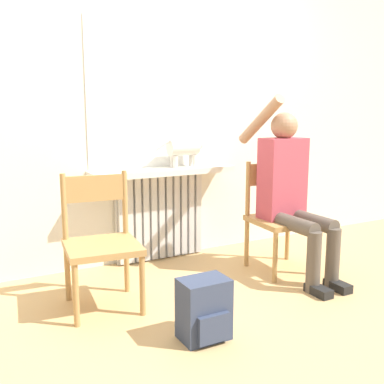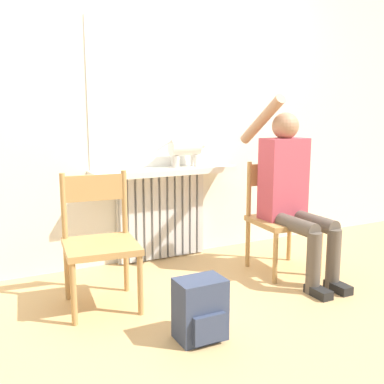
# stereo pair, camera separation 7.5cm
# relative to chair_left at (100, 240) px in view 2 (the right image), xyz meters

# --- Properties ---
(ground_plane) EXTENTS (12.00, 12.00, 0.00)m
(ground_plane) POSITION_rel_chair_left_xyz_m (0.71, -0.48, -0.43)
(ground_plane) COLOR tan
(wall_with_window) EXTENTS (7.00, 0.06, 2.70)m
(wall_with_window) POSITION_rel_chair_left_xyz_m (0.71, 0.75, 0.92)
(wall_with_window) COLOR silver
(wall_with_window) RESTS_ON ground_plane
(radiator) EXTENTS (0.77, 0.08, 0.73)m
(radiator) POSITION_rel_chair_left_xyz_m (0.71, 0.68, -0.07)
(radiator) COLOR silver
(radiator) RESTS_ON ground_plane
(windowsill) EXTENTS (1.21, 0.26, 0.05)m
(windowsill) POSITION_rel_chair_left_xyz_m (0.71, 0.59, 0.32)
(windowsill) COLOR silver
(windowsill) RESTS_ON radiator
(window_glass) EXTENTS (1.16, 0.01, 1.16)m
(window_glass) POSITION_rel_chair_left_xyz_m (0.71, 0.72, 0.93)
(window_glass) COLOR white
(window_glass) RESTS_ON windowsill
(chair_left) EXTENTS (0.49, 0.49, 0.85)m
(chair_left) POSITION_rel_chair_left_xyz_m (0.00, 0.00, 0.00)
(chair_left) COLOR #B2844C
(chair_left) RESTS_ON ground_plane
(chair_right) EXTENTS (0.48, 0.48, 0.85)m
(chair_right) POSITION_rel_chair_left_xyz_m (1.44, 0.00, 0.00)
(chair_right) COLOR #B2844C
(chair_right) RESTS_ON ground_plane
(person) EXTENTS (0.36, 1.01, 1.36)m
(person) POSITION_rel_chair_left_xyz_m (1.43, -0.11, 0.24)
(person) COLOR brown
(person) RESTS_ON ground_plane
(cat) EXTENTS (0.46, 0.14, 0.26)m
(cat) POSITION_rel_chair_left_xyz_m (0.90, 0.60, 0.51)
(cat) COLOR silver
(cat) RESTS_ON windowsill
(backpack) EXTENTS (0.27, 0.22, 0.34)m
(backpack) POSITION_rel_chair_left_xyz_m (0.36, -0.69, -0.27)
(backpack) COLOR #333D56
(backpack) RESTS_ON ground_plane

